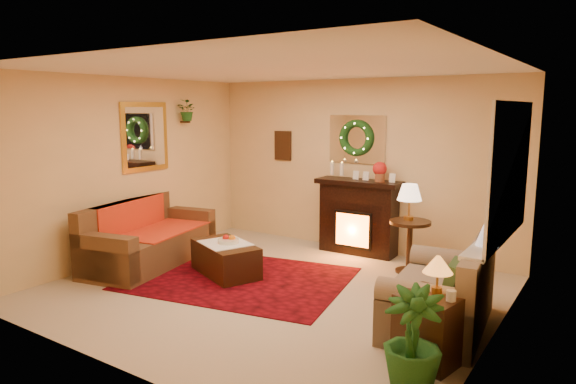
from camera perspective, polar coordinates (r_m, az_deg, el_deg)
The scene contains 31 objects.
floor at distance 6.29m, azimuth -1.80°, elevation -10.84°, with size 5.00×5.00×0.00m, color beige.
ceiling at distance 5.92m, azimuth -1.93°, elevation 13.52°, with size 5.00×5.00×0.00m, color white.
wall_back at distance 7.89m, azimuth 7.67°, elevation 2.94°, with size 5.00×5.00×0.00m, color #EFD88C.
wall_front at distance 4.36m, azimuth -19.28°, elevation -2.67°, with size 5.00×5.00×0.00m, color #EFD88C.
wall_left at distance 7.68m, azimuth -17.26°, elevation 2.42°, with size 4.50×4.50×0.00m, color #EFD88C.
wall_right at distance 4.97m, azimuth 22.34°, elevation -1.42°, with size 4.50×4.50×0.00m, color #EFD88C.
area_rug at distance 6.70m, azimuth -5.38°, elevation -9.54°, with size 2.68×2.01×0.01m, color #591005.
sofa at distance 7.45m, azimuth -15.02°, elevation -4.49°, with size 0.90×2.05×0.88m, color brown.
red_throw at distance 7.55m, azimuth -14.17°, elevation -4.06°, with size 0.87×1.41×0.02m, color red.
fireplace at distance 7.76m, azimuth 7.85°, elevation -2.79°, with size 1.14×0.36×1.04m, color black.
poinsettia at distance 7.51m, azimuth 10.16°, elevation 2.55°, with size 0.20×0.20×0.20m, color red.
mantel_candle_a at distance 7.83m, azimuth 4.93°, elevation 2.64°, with size 0.06×0.06×0.19m, color white.
mantel_candle_b at distance 7.71m, azimuth 6.00°, elevation 2.52°, with size 0.06×0.06×0.19m, color beige.
mantel_mirror at distance 7.84m, azimuth 7.67°, elevation 5.83°, with size 0.92×0.02×0.72m, color white.
wreath at distance 7.80m, azimuth 7.54°, elevation 5.96°, with size 0.55×0.55×0.11m, color #194719.
wall_art at distance 8.53m, azimuth -0.57°, elevation 5.18°, with size 0.32×0.03×0.48m, color #381E11.
gold_mirror at distance 7.82m, azimuth -15.62°, elevation 5.93°, with size 0.03×0.84×1.00m, color gold.
hanging_plant at distance 8.22m, azimuth -11.05°, elevation 7.78°, with size 0.33×0.28×0.36m, color #194719.
loveseat at distance 5.39m, azimuth 16.46°, elevation -9.96°, with size 0.87×1.49×0.87m, color tan.
window_frame at distance 5.47m, azimuth 23.49°, elevation 2.08°, with size 0.03×1.86×1.36m, color white.
window_glass at distance 5.48m, azimuth 23.34°, elevation 2.10°, with size 0.02×1.70×1.22m, color black.
window_sill at distance 5.61m, azimuth 21.99°, elevation -4.73°, with size 0.22×1.86×0.04m, color white.
mini_tree at distance 5.15m, azimuth 21.29°, elevation -3.95°, with size 0.21×0.21×0.32m, color silver.
sill_plant at distance 6.22m, azimuth 23.60°, elevation -1.48°, with size 0.27×0.21×0.48m, color #134C18.
side_table_round at distance 7.03m, azimuth 13.32°, elevation -6.12°, with size 0.54×0.54×0.70m, color black.
lamp_cream at distance 6.95m, azimuth 13.30°, elevation -1.60°, with size 0.32×0.32×0.49m, color beige.
end_table_square at distance 4.73m, azimuth 15.59°, elevation -14.69°, with size 0.49×0.49×0.60m, color #3C2916.
lamp_tiffany at distance 4.59m, azimuth 16.26°, elevation -9.12°, with size 0.25×0.25×0.37m, color orange.
coffee_table at distance 6.82m, azimuth -6.96°, elevation -7.41°, with size 1.00×0.55×0.42m, color black.
fruit_bowl at distance 6.75m, azimuth -6.65°, elevation -5.47°, with size 0.27×0.27×0.06m, color silver.
floor_palm at distance 4.21m, azimuth 13.69°, elevation -15.03°, with size 1.36×1.36×2.44m, color #134F16.
Camera 1 is at (3.43, -4.81, 2.17)m, focal length 32.00 mm.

